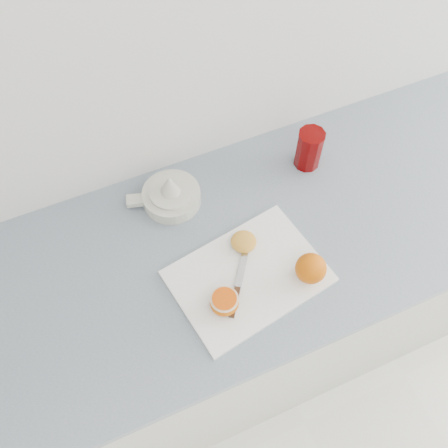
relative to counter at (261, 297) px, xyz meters
name	(u,v)px	position (x,y,z in m)	size (l,w,h in m)	color
counter	(261,297)	(0.00, 0.00, 0.00)	(2.35, 0.64, 0.89)	beige
cutting_board	(248,276)	(-0.12, -0.10, 0.45)	(0.36, 0.25, 0.01)	white
whole_orange	(311,268)	(0.02, -0.16, 0.49)	(0.07, 0.07, 0.07)	#C74A00
half_orange	(224,302)	(-0.20, -0.15, 0.48)	(0.07, 0.07, 0.04)	#C74A00
squeezed_shell	(244,241)	(-0.09, -0.02, 0.47)	(0.06, 0.06, 0.03)	gold
paring_knife	(236,296)	(-0.17, -0.14, 0.46)	(0.11, 0.15, 0.01)	#452814
citrus_juicer	(171,195)	(-0.21, 0.18, 0.47)	(0.19, 0.15, 0.10)	silver
red_tumbler	(309,150)	(0.18, 0.15, 0.50)	(0.07, 0.07, 0.12)	#5F0000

